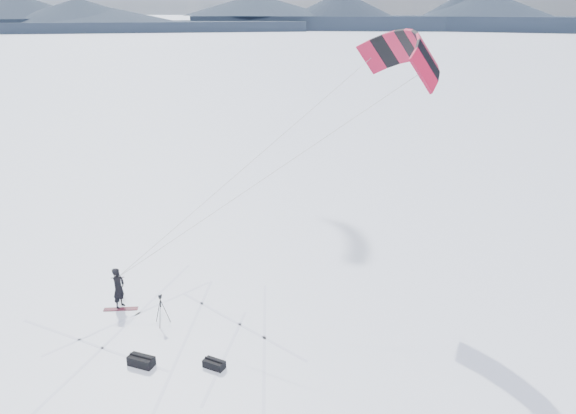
% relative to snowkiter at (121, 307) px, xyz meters
% --- Properties ---
extents(ground, '(1800.00, 1800.00, 0.00)m').
position_rel_snowkiter_xyz_m(ground, '(1.25, -2.92, 0.00)').
color(ground, white).
extents(horizon_hills, '(704.47, 706.88, 10.29)m').
position_rel_snowkiter_xyz_m(horizon_hills, '(1.25, -2.92, 4.51)').
color(horizon_hills, black).
rests_on(horizon_hills, ground).
extents(snow_tracks, '(17.62, 10.25, 0.01)m').
position_rel_snowkiter_xyz_m(snow_tracks, '(1.58, -2.92, 0.00)').
color(snow_tracks, silver).
rests_on(snow_tracks, ground).
extents(snowkiter, '(0.49, 0.70, 1.82)m').
position_rel_snowkiter_xyz_m(snowkiter, '(0.00, 0.00, 0.00)').
color(snowkiter, black).
rests_on(snowkiter, ground).
extents(snowboard, '(1.45, 0.65, 0.04)m').
position_rel_snowkiter_xyz_m(snowboard, '(0.10, -0.19, 0.02)').
color(snowboard, maroon).
rests_on(snowboard, ground).
extents(tripod, '(0.63, 0.58, 1.31)m').
position_rel_snowkiter_xyz_m(tripod, '(2.30, -0.93, 0.84)').
color(tripod, black).
rests_on(tripod, ground).
extents(gear_bag_a, '(1.00, 0.60, 0.42)m').
position_rel_snowkiter_xyz_m(gear_bag_a, '(2.70, -3.70, 0.19)').
color(gear_bag_a, black).
rests_on(gear_bag_a, ground).
extents(gear_bag_b, '(0.85, 0.58, 0.35)m').
position_rel_snowkiter_xyz_m(gear_bag_b, '(5.30, -3.32, 0.15)').
color(gear_bag_b, black).
rests_on(gear_bag_b, ground).
extents(power_kite, '(12.82, 7.48, 9.92)m').
position_rel_snowkiter_xyz_m(power_kite, '(11.29, 4.40, 10.33)').
color(power_kite, '#B61232').
rests_on(power_kite, ground).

